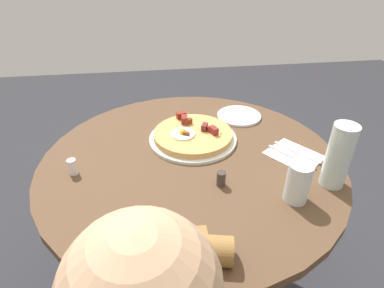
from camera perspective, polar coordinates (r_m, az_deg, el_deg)
dining_table at (r=1.21m, az=-0.16°, el=-9.41°), size 1.02×1.02×0.74m
pizza_plate at (r=1.19m, az=0.16°, el=0.97°), size 0.32×0.32×0.01m
breakfast_pizza at (r=1.19m, az=0.12°, el=1.77°), size 0.29×0.29×0.05m
bread_plate at (r=1.37m, az=8.34°, el=4.97°), size 0.18×0.18×0.01m
napkin at (r=1.17m, az=17.61°, el=-1.90°), size 0.22×0.21×0.00m
fork at (r=1.15m, az=17.19°, el=-2.07°), size 0.15×0.12×0.00m
knife at (r=1.18m, az=18.10°, el=-1.37°), size 0.15×0.12×0.00m
water_glass at (r=0.95m, az=18.30°, el=-6.51°), size 0.07×0.07×0.12m
water_bottle at (r=1.02m, az=24.56°, el=-1.96°), size 0.07×0.07×0.20m
salt_shaker at (r=1.08m, az=-20.42°, el=-3.81°), size 0.03×0.03×0.05m
pepper_shaker at (r=0.98m, az=5.19°, el=-6.13°), size 0.03×0.03×0.05m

